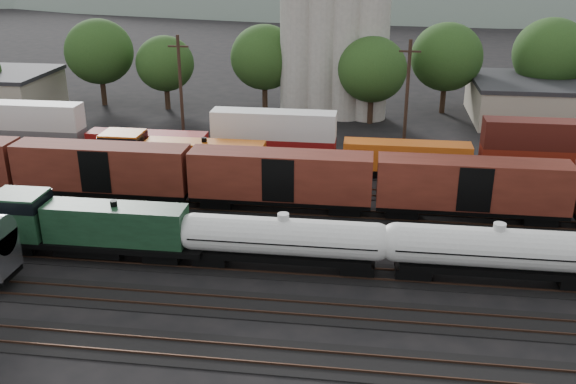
# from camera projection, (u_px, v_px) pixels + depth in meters

# --- Properties ---
(ground) EXTENTS (600.00, 600.00, 0.00)m
(ground) POSITION_uv_depth(u_px,v_px,m) (255.00, 236.00, 49.47)
(ground) COLOR black
(tracks) EXTENTS (180.00, 33.20, 0.20)m
(tracks) POSITION_uv_depth(u_px,v_px,m) (255.00, 236.00, 49.45)
(tracks) COLOR black
(tracks) RESTS_ON ground
(green_locomotive) EXTENTS (16.68, 2.94, 4.41)m
(green_locomotive) POSITION_uv_depth(u_px,v_px,m) (77.00, 225.00, 45.39)
(green_locomotive) COLOR black
(green_locomotive) RESTS_ON ground
(tank_car_a) EXTENTS (15.05, 2.69, 3.94)m
(tank_car_a) POSITION_uv_depth(u_px,v_px,m) (283.00, 239.00, 43.63)
(tank_car_a) COLOR silver
(tank_car_a) RESTS_ON ground
(tank_car_b) EXTENTS (15.52, 2.78, 4.07)m
(tank_car_b) POSITION_uv_depth(u_px,v_px,m) (496.00, 250.00, 41.87)
(tank_car_b) COLOR silver
(tank_car_b) RESTS_ON ground
(orange_locomotive) EXTENTS (18.27, 3.04, 4.57)m
(orange_locomotive) POSITION_uv_depth(u_px,v_px,m) (172.00, 158.00, 58.88)
(orange_locomotive) COLOR black
(orange_locomotive) RESTS_ON ground
(boxcar_string) EXTENTS (169.00, 2.90, 4.20)m
(boxcar_string) POSITION_uv_depth(u_px,v_px,m) (280.00, 177.00, 52.76)
(boxcar_string) COLOR black
(boxcar_string) RESTS_ON ground
(container_wall) EXTENTS (178.40, 2.60, 5.80)m
(container_wall) POSITION_uv_depth(u_px,v_px,m) (423.00, 151.00, 60.65)
(container_wall) COLOR black
(container_wall) RESTS_ON ground
(grain_silo) EXTENTS (13.40, 5.00, 29.00)m
(grain_silo) POSITION_uv_depth(u_px,v_px,m) (333.00, 27.00, 78.04)
(grain_silo) COLOR #A09E93
(grain_silo) RESTS_ON ground
(industrial_sheds) EXTENTS (119.38, 17.26, 5.10)m
(industrial_sheds) POSITION_uv_depth(u_px,v_px,m) (357.00, 99.00, 80.16)
(industrial_sheds) COLOR #9E937F
(industrial_sheds) RESTS_ON ground
(tree_band) EXTENTS (166.83, 20.25, 13.36)m
(tree_band) POSITION_uv_depth(u_px,v_px,m) (294.00, 55.00, 83.21)
(tree_band) COLOR black
(tree_band) RESTS_ON ground
(utility_poles) EXTENTS (122.20, 0.36, 12.00)m
(utility_poles) POSITION_uv_depth(u_px,v_px,m) (291.00, 93.00, 67.42)
(utility_poles) COLOR black
(utility_poles) RESTS_ON ground
(distant_hills) EXTENTS (860.00, 286.00, 130.00)m
(distant_hills) POSITION_uv_depth(u_px,v_px,m) (409.00, 35.00, 293.52)
(distant_hills) COLOR #59665B
(distant_hills) RESTS_ON ground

